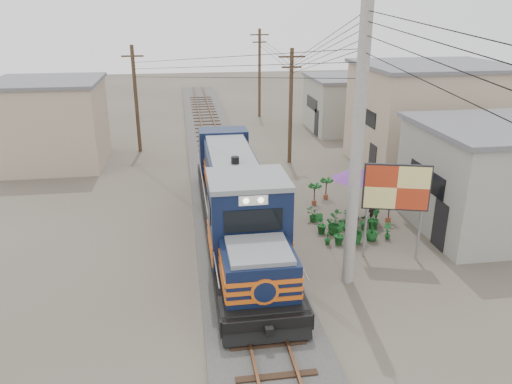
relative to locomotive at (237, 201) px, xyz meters
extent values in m
plane|color=#473F35|center=(0.00, -3.69, -1.65)|extent=(120.00, 120.00, 0.00)
cube|color=#595651|center=(0.00, 6.31, -1.57)|extent=(3.60, 70.00, 0.16)
cube|color=#51331E|center=(-0.54, 6.31, -1.39)|extent=(0.08, 70.00, 0.12)
cube|color=#51331E|center=(0.54, 6.31, -1.39)|extent=(0.08, 70.00, 0.12)
cube|color=black|center=(0.00, 0.05, -0.91)|extent=(2.73, 15.08, 0.52)
cube|color=black|center=(0.00, -4.66, -1.19)|extent=(2.07, 3.02, 0.61)
cube|color=black|center=(0.00, 4.76, -1.19)|extent=(2.07, 3.02, 0.61)
cube|color=#0E1733|center=(0.00, -5.79, -0.11)|extent=(2.24, 2.26, 1.41)
cube|color=#0E1733|center=(0.00, -3.44, 0.65)|extent=(2.68, 2.45, 2.92)
cube|color=slate|center=(0.00, -3.44, 2.16)|extent=(2.73, 2.57, 0.17)
cube|color=black|center=(0.00, -4.67, 1.17)|extent=(1.91, 0.06, 0.75)
cube|color=white|center=(0.00, -4.68, 1.87)|extent=(0.94, 0.06, 0.33)
cube|color=#0E1733|center=(0.00, 2.40, 0.27)|extent=(2.13, 9.24, 2.17)
cube|color=slate|center=(0.00, 2.40, 1.40)|extent=(1.91, 9.24, 0.17)
cube|color=#DC5B14|center=(0.00, 0.05, -0.39)|extent=(2.77, 15.08, 0.13)
cube|color=#DC5B14|center=(0.00, 0.05, -0.11)|extent=(2.77, 15.08, 0.13)
cube|color=#DC5B14|center=(0.00, 0.05, 0.18)|extent=(2.77, 15.08, 0.13)
cylinder|color=#9E9B93|center=(3.50, -4.19, 3.35)|extent=(0.40, 0.40, 10.00)
cylinder|color=#4C3826|center=(4.50, 10.31, 1.85)|extent=(0.24, 0.24, 7.00)
cube|color=#4C3826|center=(4.50, 10.31, 4.85)|extent=(1.60, 0.10, 0.10)
cube|color=#4C3826|center=(4.50, 10.31, 4.25)|extent=(1.20, 0.10, 0.10)
cylinder|color=#4C3826|center=(4.80, 24.31, 2.10)|extent=(0.24, 0.24, 7.50)
cube|color=#4C3826|center=(4.80, 24.31, 5.35)|extent=(1.60, 0.10, 0.10)
cube|color=#4C3826|center=(4.80, 24.31, 4.75)|extent=(1.20, 0.10, 0.10)
cylinder|color=#4C3826|center=(-5.00, 14.31, 1.85)|extent=(0.24, 0.24, 7.00)
cube|color=#4C3826|center=(-5.00, 14.31, 4.85)|extent=(1.60, 0.10, 0.10)
cube|color=#4C3826|center=(-5.00, 14.31, 4.25)|extent=(1.20, 0.10, 0.10)
cube|color=gray|center=(11.50, -0.69, 0.60)|extent=(7.00, 6.00, 4.50)
cube|color=slate|center=(11.50, -0.69, 2.95)|extent=(7.35, 6.30, 0.20)
cube|color=black|center=(7.98, -0.69, 0.82)|extent=(0.05, 3.00, 0.90)
cube|color=tan|center=(12.50, 8.31, 1.35)|extent=(8.00, 7.00, 6.00)
cube|color=slate|center=(12.50, 8.31, 4.45)|extent=(8.40, 7.35, 0.20)
cube|color=black|center=(8.48, 8.31, 1.65)|extent=(0.05, 3.50, 0.90)
cube|color=gray|center=(11.00, 18.31, 0.35)|extent=(6.00, 6.00, 4.00)
cube|color=slate|center=(11.00, 18.31, 2.45)|extent=(6.30, 6.30, 0.20)
cube|color=black|center=(7.98, 18.31, 0.55)|extent=(0.05, 3.00, 0.90)
cube|color=tan|center=(-10.00, 12.31, 0.85)|extent=(6.00, 6.00, 5.00)
cube|color=slate|center=(-10.00, 12.31, 3.45)|extent=(6.30, 6.30, 0.20)
cylinder|color=#99999E|center=(4.74, -2.44, -0.24)|extent=(0.10, 0.10, 2.83)
cylinder|color=#99999E|center=(6.70, -3.00, -0.24)|extent=(0.10, 0.10, 2.83)
cube|color=black|center=(5.72, -2.72, 1.29)|extent=(2.42, 0.80, 1.81)
cube|color=#B63318|center=(5.72, -2.75, 1.29)|extent=(2.30, 0.73, 1.70)
cylinder|color=black|center=(5.59, 1.16, -1.60)|extent=(0.46, 0.46, 0.10)
cylinder|color=#99999E|center=(5.59, 1.16, -0.50)|extent=(0.05, 0.05, 2.30)
cone|color=#62297D|center=(5.59, 1.16, 0.59)|extent=(2.76, 2.76, 0.57)
imported|color=black|center=(6.34, 0.71, -0.86)|extent=(0.66, 0.51, 1.59)
imported|color=#17531E|center=(3.63, -1.25, -1.24)|extent=(0.32, 0.45, 0.81)
imported|color=#17531E|center=(4.09, -1.29, -1.19)|extent=(0.53, 0.60, 0.93)
imported|color=#17531E|center=(4.81, -1.24, -1.13)|extent=(1.24, 1.24, 1.04)
imported|color=#17531E|center=(5.57, -1.15, -1.19)|extent=(0.69, 0.69, 0.93)
imported|color=#17531E|center=(6.27, -1.15, -1.27)|extent=(0.40, 0.47, 0.77)
imported|color=#17531E|center=(3.60, -0.18, -1.19)|extent=(0.62, 0.56, 0.92)
imported|color=#17531E|center=(4.15, -0.28, -1.16)|extent=(0.93, 1.02, 0.98)
imported|color=#17531E|center=(4.90, -0.03, -1.17)|extent=(0.67, 0.67, 0.96)
imported|color=#17531E|center=(5.62, -0.11, -1.28)|extent=(0.45, 0.37, 0.74)
imported|color=#17531E|center=(6.05, -0.11, -1.11)|extent=(0.74, 0.76, 1.08)
imported|color=#17531E|center=(3.61, 1.09, -1.32)|extent=(0.73, 0.69, 0.65)
camera|label=1|loc=(-2.13, -19.27, 7.69)|focal=35.00mm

